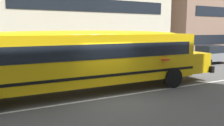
{
  "coord_description": "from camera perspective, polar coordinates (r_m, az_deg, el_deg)",
  "views": [
    {
      "loc": [
        -4.28,
        -8.82,
        3.04
      ],
      "look_at": [
        0.5,
        0.71,
        1.46
      ],
      "focal_mm": 35.78,
      "sensor_mm": 36.0,
      "label": 1
    }
  ],
  "objects": [
    {
      "name": "parked_car_grey_by_hydrant",
      "position": [
        22.18,
        23.94,
        2.04
      ],
      "size": [
        3.94,
        1.96,
        1.64
      ],
      "rotation": [
        0.0,
        0.0,
        0.03
      ],
      "color": "gray",
      "rests_on": "ground_plane"
    },
    {
      "name": "sidewalk_far",
      "position": [
        17.44,
        -12.05,
        -1.75
      ],
      "size": [
        120.0,
        3.0,
        0.01
      ],
      "primitive_type": "cube",
      "color": "gray",
      "rests_on": "ground_plane"
    },
    {
      "name": "ground_plane",
      "position": [
        10.26,
        -0.74,
        -8.78
      ],
      "size": [
        400.0,
        400.0,
        0.0
      ],
      "primitive_type": "plane",
      "color": "#54514F"
    },
    {
      "name": "lane_centreline",
      "position": [
        10.26,
        -0.74,
        -8.77
      ],
      "size": [
        110.0,
        0.16,
        0.01
      ],
      "primitive_type": "cube",
      "color": "silver",
      "rests_on": "ground_plane"
    },
    {
      "name": "school_bus",
      "position": [
        11.04,
        -5.44,
        1.93
      ],
      "size": [
        13.52,
        3.24,
        3.02
      ],
      "rotation": [
        0.0,
        0.0,
        -0.01
      ],
      "color": "yellow",
      "rests_on": "ground_plane"
    }
  ]
}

